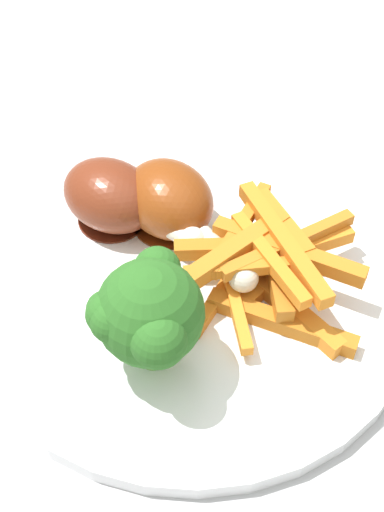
{
  "coord_description": "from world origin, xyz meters",
  "views": [
    {
      "loc": [
        -0.27,
        -0.15,
        1.07
      ],
      "look_at": [
        0.01,
        -0.04,
        0.74
      ],
      "focal_mm": 47.49,
      "sensor_mm": 36.0,
      "label": 1
    }
  ],
  "objects_px": {
    "dining_table": "(140,358)",
    "dinner_plate": "(192,282)",
    "carrot_fries_pile": "(269,264)",
    "chicken_drumstick_far": "(172,203)",
    "broccoli_floret_front": "(146,313)",
    "chicken_drumstick_near": "(114,198)"
  },
  "relations": [
    {
      "from": "dining_table",
      "to": "carrot_fries_pile",
      "type": "height_order",
      "value": "carrot_fries_pile"
    },
    {
      "from": "dinner_plate",
      "to": "chicken_drumstick_far",
      "type": "relative_size",
      "value": 2.36
    },
    {
      "from": "chicken_drumstick_far",
      "to": "broccoli_floret_front",
      "type": "bearing_deg",
      "value": -164.65
    },
    {
      "from": "broccoli_floret_front",
      "to": "chicken_drumstick_near",
      "type": "relative_size",
      "value": 0.63
    },
    {
      "from": "dinner_plate",
      "to": "carrot_fries_pile",
      "type": "height_order",
      "value": "carrot_fries_pile"
    },
    {
      "from": "dinner_plate",
      "to": "broccoli_floret_front",
      "type": "xyz_separation_m",
      "value": [
        -0.07,
        -0.0,
        0.05
      ]
    },
    {
      "from": "dining_table",
      "to": "chicken_drumstick_far",
      "type": "xyz_separation_m",
      "value": [
        0.04,
        -0.01,
        0.13
      ]
    },
    {
      "from": "dining_table",
      "to": "dinner_plate",
      "type": "xyz_separation_m",
      "value": [
        0.01,
        -0.04,
        0.1
      ]
    },
    {
      "from": "carrot_fries_pile",
      "to": "chicken_drumstick_near",
      "type": "xyz_separation_m",
      "value": [
        0.02,
        0.12,
        0.0
      ]
    },
    {
      "from": "carrot_fries_pile",
      "to": "chicken_drumstick_far",
      "type": "bearing_deg",
      "value": 71.07
    },
    {
      "from": "broccoli_floret_front",
      "to": "carrot_fries_pile",
      "type": "xyz_separation_m",
      "value": [
        0.08,
        -0.05,
        -0.03
      ]
    },
    {
      "from": "dining_table",
      "to": "broccoli_floret_front",
      "type": "distance_m",
      "value": 0.17
    },
    {
      "from": "dinner_plate",
      "to": "carrot_fries_pile",
      "type": "xyz_separation_m",
      "value": [
        0.01,
        -0.05,
        0.03
      ]
    },
    {
      "from": "carrot_fries_pile",
      "to": "chicken_drumstick_near",
      "type": "height_order",
      "value": "chicken_drumstick_near"
    },
    {
      "from": "dinner_plate",
      "to": "chicken_drumstick_far",
      "type": "distance_m",
      "value": 0.06
    },
    {
      "from": "dinner_plate",
      "to": "broccoli_floret_front",
      "type": "distance_m",
      "value": 0.09
    },
    {
      "from": "dining_table",
      "to": "dinner_plate",
      "type": "bearing_deg",
      "value": -80.92
    },
    {
      "from": "carrot_fries_pile",
      "to": "chicken_drumstick_far",
      "type": "relative_size",
      "value": 1.03
    },
    {
      "from": "carrot_fries_pile",
      "to": "dining_table",
      "type": "bearing_deg",
      "value": 101.24
    },
    {
      "from": "dinner_plate",
      "to": "chicken_drumstick_far",
      "type": "bearing_deg",
      "value": 37.72
    },
    {
      "from": "dinner_plate",
      "to": "broccoli_floret_front",
      "type": "height_order",
      "value": "broccoli_floret_front"
    },
    {
      "from": "dining_table",
      "to": "chicken_drumstick_far",
      "type": "distance_m",
      "value": 0.14
    }
  ]
}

